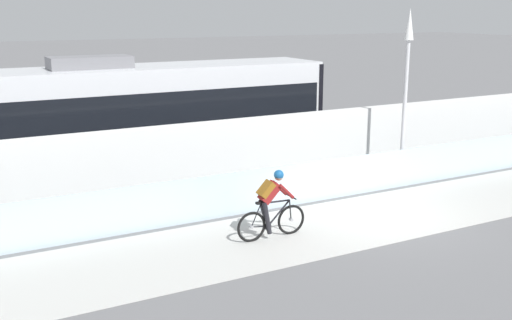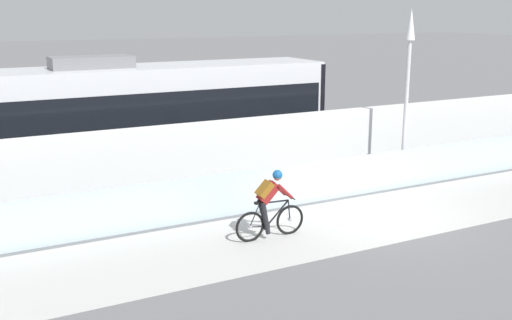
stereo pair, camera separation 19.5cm
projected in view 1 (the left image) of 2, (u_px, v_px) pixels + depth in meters
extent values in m
plane|color=slate|center=(382.00, 216.00, 15.47)|extent=(200.00, 200.00, 0.00)
cube|color=beige|center=(382.00, 216.00, 15.47)|extent=(32.00, 3.20, 0.01)
cube|color=silver|center=(340.00, 178.00, 16.92)|extent=(32.00, 0.05, 1.14)
cube|color=silver|center=(306.00, 148.00, 18.34)|extent=(32.00, 0.36, 2.14)
cube|color=#595654|center=(266.00, 164.00, 20.72)|extent=(32.00, 0.08, 0.01)
cube|color=#595654|center=(247.00, 155.00, 21.95)|extent=(32.00, 0.08, 0.01)
cube|color=silver|center=(156.00, 115.00, 19.23)|extent=(11.00, 2.50, 3.10)
cube|color=black|center=(156.00, 104.00, 19.14)|extent=(10.56, 2.54, 1.04)
cube|color=#4C4C51|center=(158.00, 156.00, 19.56)|extent=(10.78, 2.53, 0.28)
cube|color=slate|center=(90.00, 62.00, 17.91)|extent=(2.40, 1.10, 0.36)
cube|color=#232326|center=(45.00, 175.00, 17.99)|extent=(1.40, 1.88, 0.20)
cylinder|color=black|center=(50.00, 183.00, 17.39)|extent=(0.60, 0.10, 0.60)
cylinder|color=black|center=(41.00, 171.00, 18.62)|extent=(0.60, 0.10, 0.60)
cube|color=#232326|center=(254.00, 150.00, 21.20)|extent=(1.40, 1.88, 0.20)
cylinder|color=black|center=(263.00, 156.00, 20.60)|extent=(0.60, 0.10, 0.60)
cylinder|color=black|center=(244.00, 148.00, 21.83)|extent=(0.60, 0.10, 0.60)
cube|color=black|center=(301.00, 103.00, 21.71)|extent=(0.16, 2.54, 2.94)
torus|color=black|center=(291.00, 220.00, 14.14)|extent=(0.72, 0.06, 0.72)
cylinder|color=#99999E|center=(291.00, 220.00, 14.14)|extent=(0.07, 0.10, 0.07)
torus|color=black|center=(251.00, 227.00, 13.66)|extent=(0.72, 0.06, 0.72)
cylinder|color=#99999E|center=(251.00, 227.00, 13.66)|extent=(0.07, 0.10, 0.07)
cylinder|color=black|center=(279.00, 213.00, 13.93)|extent=(0.60, 0.04, 0.58)
cylinder|color=black|center=(264.00, 215.00, 13.76)|extent=(0.22, 0.04, 0.59)
cylinder|color=black|center=(275.00, 202.00, 13.82)|extent=(0.76, 0.04, 0.07)
cylinder|color=black|center=(260.00, 227.00, 13.77)|extent=(0.43, 0.03, 0.09)
cylinder|color=black|center=(256.00, 215.00, 13.65)|extent=(0.27, 0.02, 0.53)
cylinder|color=black|center=(290.00, 210.00, 14.07)|extent=(0.08, 0.03, 0.49)
cube|color=black|center=(261.00, 203.00, 13.64)|extent=(0.24, 0.10, 0.05)
cylinder|color=black|center=(290.00, 196.00, 13.97)|extent=(0.03, 0.58, 0.03)
cylinder|color=#262628|center=(268.00, 226.00, 13.87)|extent=(0.18, 0.02, 0.18)
cube|color=maroon|center=(269.00, 192.00, 13.69)|extent=(0.50, 0.28, 0.51)
cube|color=#8C5919|center=(266.00, 189.00, 13.63)|extent=(0.38, 0.30, 0.38)
sphere|color=tan|center=(279.00, 176.00, 13.72)|extent=(0.20, 0.20, 0.20)
sphere|color=#195999|center=(279.00, 175.00, 13.71)|extent=(0.23, 0.23, 0.23)
cylinder|color=maroon|center=(287.00, 191.00, 13.71)|extent=(0.41, 0.08, 0.41)
cylinder|color=maroon|center=(280.00, 188.00, 13.99)|extent=(0.41, 0.08, 0.41)
cylinder|color=black|center=(267.00, 218.00, 13.70)|extent=(0.25, 0.11, 0.79)
cylinder|color=black|center=(263.00, 210.00, 13.82)|extent=(0.25, 0.11, 0.52)
cylinder|color=gray|center=(400.00, 180.00, 18.42)|extent=(0.24, 0.24, 0.20)
cylinder|color=silver|center=(404.00, 112.00, 17.91)|extent=(0.12, 0.12, 4.20)
cone|color=white|center=(410.00, 24.00, 17.30)|extent=(0.28, 0.28, 0.90)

